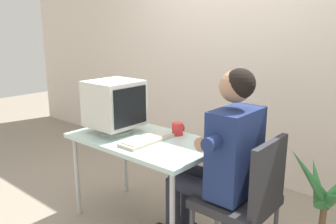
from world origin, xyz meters
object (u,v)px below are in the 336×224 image
office_chair (246,196)px  person_seated (220,158)px  desk (144,146)px  keyboard (147,140)px  desk_mug (178,129)px  crt_monitor (114,104)px

office_chair → person_seated: size_ratio=0.69×
desk → person_seated: bearing=4.3°
keyboard → person_seated: (0.59, 0.09, -0.02)m
keyboard → desk_mug: (0.07, 0.28, 0.03)m
desk → office_chair: (0.86, 0.05, -0.15)m
desk → desk_mug: 0.30m
desk → crt_monitor: crt_monitor is taller
office_chair → desk: bearing=-176.7°
crt_monitor → desk_mug: size_ratio=4.25×
crt_monitor → keyboard: size_ratio=0.94×
desk_mug → desk: bearing=-121.4°
office_chair → person_seated: bearing=-180.0°
desk → desk_mug: desk_mug is taller
desk → keyboard: bearing=-26.8°
desk → office_chair: bearing=3.3°
crt_monitor → office_chair: 1.24m
office_chair → person_seated: person_seated is taller
person_seated → desk_mug: bearing=159.8°
keyboard → desk_mug: 0.29m
office_chair → person_seated: (-0.20, -0.00, 0.21)m
desk → office_chair: office_chair is taller
office_chair → desk_mug: bearing=165.1°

